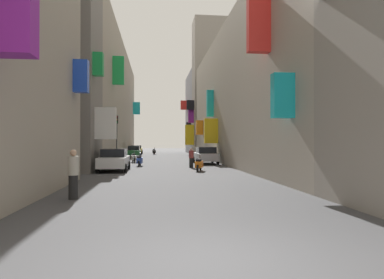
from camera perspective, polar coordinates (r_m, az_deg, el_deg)
ground_plane at (r=35.62m, az=-4.77°, el=-3.66°), size 140.00×140.00×0.00m
building_left_mid_b at (r=26.11m, az=-22.60°, el=16.61°), size 7.39×4.82×19.36m
building_left_mid_c at (r=46.81m, az=-15.01°, el=6.16°), size 7.26×39.16×14.72m
building_right_mid_a at (r=31.47m, az=10.36°, el=7.21°), size 7.30×35.72×12.40m
building_right_mid_c at (r=53.32m, az=3.45°, el=8.80°), size 7.34×4.31×21.18m
building_right_far at (r=60.67m, az=2.20°, el=4.40°), size 7.19×11.52×14.20m
parked_car_silver at (r=31.08m, az=2.31°, el=-2.65°), size 2.00×4.26×1.56m
parked_car_yellow at (r=55.79m, az=-9.48°, el=-1.68°), size 2.02×4.09×1.45m
parked_car_green at (r=45.33m, az=-9.87°, el=-1.97°), size 1.84×4.08×1.50m
parked_car_white at (r=24.09m, az=-13.12°, el=-3.32°), size 2.00×4.40×1.54m
scooter_orange at (r=23.26m, az=1.20°, el=-4.27°), size 0.72×1.73×1.13m
scooter_black at (r=54.05m, az=-6.48°, el=-2.05°), size 0.57×1.76×1.13m
scooter_blue at (r=28.52m, az=-8.93°, el=-3.55°), size 0.48×1.97×1.13m
scooter_white at (r=33.39m, az=-9.91°, el=-3.08°), size 0.65×1.97×1.13m
pedestrian_crossing at (r=26.28m, az=-0.12°, el=-3.15°), size 0.46×0.46×1.56m
pedestrian_near_left at (r=12.63m, az=-19.58°, el=-5.62°), size 0.52×0.52×1.76m
traffic_light_near_corner at (r=33.13m, az=-12.70°, el=1.43°), size 0.26×0.34×4.56m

